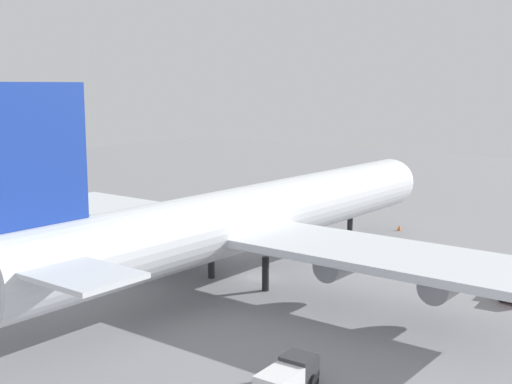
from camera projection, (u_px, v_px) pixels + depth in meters
ground_plane at (256, 277)px, 69.38m from camera, size 266.86×266.86×0.00m
cargo_airplane at (254, 217)px, 68.14m from camera, size 66.72×57.44×20.07m
catering_truck at (288, 375)px, 43.33m from camera, size 4.99×2.80×1.97m
safety_cone_nose at (399, 228)px, 91.65m from camera, size 0.55×0.55×0.79m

